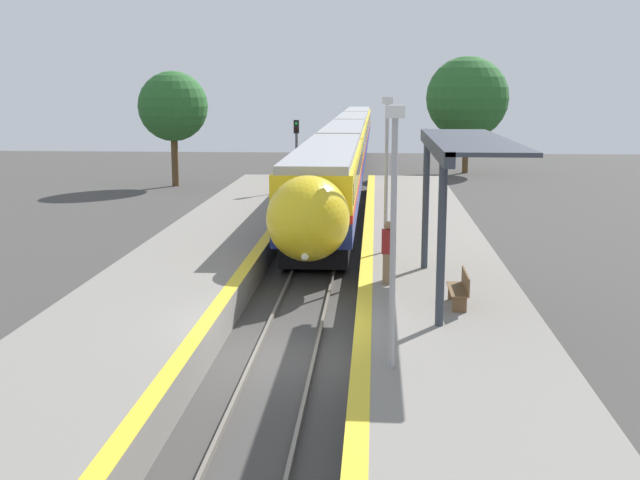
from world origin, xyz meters
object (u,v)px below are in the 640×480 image
Objects in this scene: platform_bench at (461,288)px; railway_signal at (297,155)px; train at (349,141)px; lamppost_mid at (386,164)px; lamppost_near at (393,221)px; person_waiting at (388,251)px.

platform_bench is 23.55m from railway_signal.
train is 19.79m from railway_signal.
platform_bench is 7.34m from lamppost_mid.
platform_bench is 5.63m from lamppost_near.
train is 43.13× the size of person_waiting.
railway_signal is 0.90× the size of lamppost_mid.
lamppost_mid reaches higher than platform_bench.
railway_signal is at bearing -96.11° from train.
platform_bench is at bearing -50.58° from person_waiting.
lamppost_mid reaches higher than person_waiting.
person_waiting is 4.86m from lamppost_mid.
railway_signal is at bearing 105.89° from platform_bench.
train is 14.99× the size of lamppost_near.
lamppost_mid is at bearing -73.98° from railway_signal.
train is at bearing 95.85° from platform_bench.
railway_signal is (-6.43, 22.61, 1.45)m from platform_bench.
lamppost_mid is (4.58, -15.96, 1.06)m from railway_signal.
train is 35.75m from lamppost_mid.
person_waiting is 0.35× the size of lamppost_mid.
lamppost_mid is (-1.85, 6.65, 2.51)m from platform_bench.
platform_bench is (4.33, -42.28, -0.82)m from train.
railway_signal reaches higher than person_waiting.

